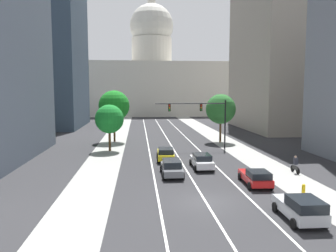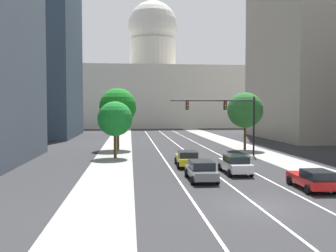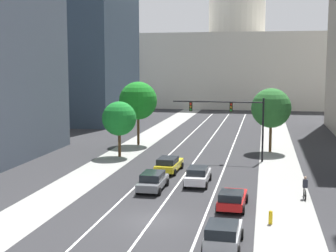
% 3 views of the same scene
% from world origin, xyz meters
% --- Properties ---
extents(ground_plane, '(400.00, 400.00, 0.00)m').
position_xyz_m(ground_plane, '(0.00, 40.00, 0.00)').
color(ground_plane, '#2B2B2D').
extents(sidewalk_left, '(4.08, 130.00, 0.01)m').
position_xyz_m(sidewalk_left, '(-8.77, 35.00, 0.01)').
color(sidewalk_left, gray).
rests_on(sidewalk_left, ground).
extents(sidewalk_right, '(4.08, 130.00, 0.01)m').
position_xyz_m(sidewalk_right, '(8.77, 35.00, 0.01)').
color(sidewalk_right, gray).
rests_on(sidewalk_right, ground).
extents(lane_stripe_left, '(0.16, 90.00, 0.01)m').
position_xyz_m(lane_stripe_left, '(-3.36, 25.00, 0.01)').
color(lane_stripe_left, white).
rests_on(lane_stripe_left, ground).
extents(lane_stripe_center, '(0.16, 90.00, 0.01)m').
position_xyz_m(lane_stripe_center, '(0.00, 25.00, 0.01)').
color(lane_stripe_center, white).
rests_on(lane_stripe_center, ground).
extents(lane_stripe_right, '(0.16, 90.00, 0.01)m').
position_xyz_m(lane_stripe_right, '(3.36, 25.00, 0.01)').
color(lane_stripe_right, white).
rests_on(lane_stripe_right, ground).
extents(office_tower_far_left, '(15.19, 21.97, 37.40)m').
position_xyz_m(office_tower_far_left, '(-24.59, 53.06, 18.73)').
color(office_tower_far_left, '#334251').
rests_on(office_tower_far_left, ground).
extents(office_tower_far_right, '(19.03, 26.09, 41.50)m').
position_xyz_m(office_tower_far_right, '(26.45, 44.10, 20.79)').
color(office_tower_far_right, '#9E9384').
rests_on(office_tower_far_right, ground).
extents(capitol_building, '(49.82, 26.75, 38.43)m').
position_xyz_m(capitol_building, '(0.00, 92.45, 11.84)').
color(capitol_building, beige).
rests_on(capitol_building, ground).
extents(car_yellow, '(2.19, 4.86, 1.48)m').
position_xyz_m(car_yellow, '(-1.69, 14.51, 0.77)').
color(car_yellow, yellow).
rests_on(car_yellow, ground).
extents(car_silver, '(2.12, 4.12, 1.60)m').
position_xyz_m(car_silver, '(5.04, -3.99, 0.83)').
color(car_silver, '#B2B5BA').
rests_on(car_silver, ground).
extents(car_red, '(2.13, 4.47, 1.40)m').
position_xyz_m(car_red, '(5.03, 3.72, 0.73)').
color(car_red, red).
rests_on(car_red, ground).
extents(car_white, '(1.99, 4.59, 1.52)m').
position_xyz_m(car_white, '(1.68, 10.30, 0.80)').
color(car_white, silver).
rests_on(car_white, ground).
extents(car_gray, '(2.00, 4.59, 1.49)m').
position_xyz_m(car_gray, '(-1.68, 7.67, 0.78)').
color(car_gray, slate).
rests_on(car_gray, ground).
extents(traffic_signal_mast, '(9.65, 0.39, 6.72)m').
position_xyz_m(traffic_signal_mast, '(3.92, 21.32, 4.93)').
color(traffic_signal_mast, black).
rests_on(traffic_signal_mast, ground).
extents(fire_hydrant, '(0.26, 0.35, 0.91)m').
position_xyz_m(fire_hydrant, '(7.70, 0.76, 0.46)').
color(fire_hydrant, yellow).
rests_on(fire_hydrant, ground).
extents(cyclist, '(0.37, 1.70, 1.72)m').
position_xyz_m(cyclist, '(10.33, 7.46, 0.85)').
color(cyclist, black).
rests_on(cyclist, ground).
extents(street_tree_mid_left, '(4.80, 4.80, 8.05)m').
position_xyz_m(street_tree_mid_left, '(-8.52, 29.25, 5.64)').
color(street_tree_mid_left, '#51381E').
rests_on(street_tree_mid_left, ground).
extents(street_tree_near_left, '(3.79, 3.79, 6.17)m').
position_xyz_m(street_tree_near_left, '(-8.58, 21.18, 4.26)').
color(street_tree_near_left, '#51381E').
rests_on(street_tree_near_left, ground).
extents(street_tree_mid_right, '(4.60, 4.60, 7.48)m').
position_xyz_m(street_tree_mid_right, '(7.90, 27.31, 5.17)').
color(street_tree_mid_right, '#51381E').
rests_on(street_tree_mid_right, ground).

